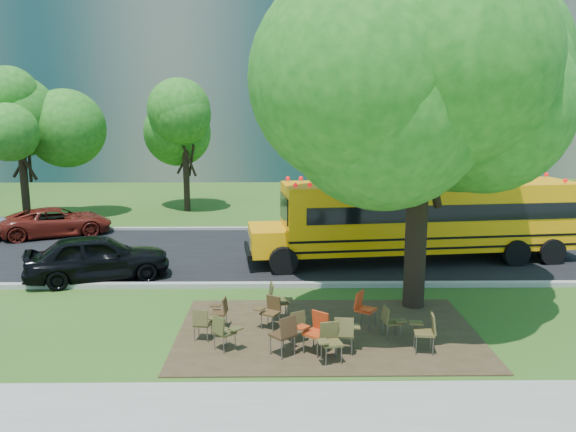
{
  "coord_description": "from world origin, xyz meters",
  "views": [
    {
      "loc": [
        -0.08,
        -12.98,
        5.14
      ],
      "look_at": [
        0.13,
        4.06,
        1.95
      ],
      "focal_mm": 35.0,
      "sensor_mm": 36.0,
      "label": 1
    }
  ],
  "objects_px": {
    "chair_6": "(427,328)",
    "chair_11": "(296,323)",
    "chair_3": "(316,328)",
    "chair_2": "(285,331)",
    "chair_7": "(390,319)",
    "bg_car_red": "(57,222)",
    "black_car": "(98,257)",
    "chair_10": "(277,298)",
    "school_bus": "(426,216)",
    "chair_5": "(330,338)",
    "main_tree": "(423,71)",
    "chair_12": "(363,306)",
    "chair_8": "(221,310)",
    "chair_4": "(345,331)",
    "chair_9": "(270,309)",
    "chair_0": "(203,321)",
    "chair_1": "(224,330)"
  },
  "relations": [
    {
      "from": "chair_3",
      "to": "chair_10",
      "type": "height_order",
      "value": "chair_10"
    },
    {
      "from": "chair_4",
      "to": "bg_car_red",
      "type": "height_order",
      "value": "bg_car_red"
    },
    {
      "from": "chair_3",
      "to": "black_car",
      "type": "relative_size",
      "value": 0.22
    },
    {
      "from": "chair_11",
      "to": "chair_9",
      "type": "bearing_deg",
      "value": 96.03
    },
    {
      "from": "chair_2",
      "to": "chair_10",
      "type": "height_order",
      "value": "chair_10"
    },
    {
      "from": "chair_11",
      "to": "main_tree",
      "type": "bearing_deg",
      "value": 7.78
    },
    {
      "from": "chair_2",
      "to": "chair_10",
      "type": "bearing_deg",
      "value": 54.44
    },
    {
      "from": "chair_4",
      "to": "chair_6",
      "type": "relative_size",
      "value": 0.98
    },
    {
      "from": "chair_10",
      "to": "chair_11",
      "type": "distance_m",
      "value": 1.42
    },
    {
      "from": "bg_car_red",
      "to": "chair_5",
      "type": "bearing_deg",
      "value": -163.34
    },
    {
      "from": "chair_0",
      "to": "chair_7",
      "type": "relative_size",
      "value": 0.99
    },
    {
      "from": "chair_5",
      "to": "chair_11",
      "type": "height_order",
      "value": "chair_5"
    },
    {
      "from": "chair_8",
      "to": "chair_11",
      "type": "relative_size",
      "value": 0.98
    },
    {
      "from": "chair_5",
      "to": "black_car",
      "type": "xyz_separation_m",
      "value": [
        -6.63,
        5.87,
        0.2
      ]
    },
    {
      "from": "chair_4",
      "to": "chair_9",
      "type": "relative_size",
      "value": 1.1
    },
    {
      "from": "chair_3",
      "to": "chair_5",
      "type": "height_order",
      "value": "chair_3"
    },
    {
      "from": "chair_11",
      "to": "chair_5",
      "type": "bearing_deg",
      "value": -85.0
    },
    {
      "from": "chair_3",
      "to": "bg_car_red",
      "type": "relative_size",
      "value": 0.21
    },
    {
      "from": "chair_2",
      "to": "chair_7",
      "type": "distance_m",
      "value": 2.56
    },
    {
      "from": "chair_8",
      "to": "black_car",
      "type": "xyz_separation_m",
      "value": [
        -4.19,
        3.99,
        0.25
      ]
    },
    {
      "from": "chair_2",
      "to": "chair_5",
      "type": "xyz_separation_m",
      "value": [
        0.92,
        -0.28,
        -0.05
      ]
    },
    {
      "from": "bg_car_red",
      "to": "black_car",
      "type": "bearing_deg",
      "value": -173.12
    },
    {
      "from": "chair_5",
      "to": "school_bus",
      "type": "bearing_deg",
      "value": -129.3
    },
    {
      "from": "chair_12",
      "to": "chair_6",
      "type": "bearing_deg",
      "value": 70.96
    },
    {
      "from": "chair_1",
      "to": "chair_12",
      "type": "distance_m",
      "value": 3.47
    },
    {
      "from": "chair_5",
      "to": "chair_4",
      "type": "bearing_deg",
      "value": -149.22
    },
    {
      "from": "chair_10",
      "to": "chair_12",
      "type": "distance_m",
      "value": 2.13
    },
    {
      "from": "chair_3",
      "to": "bg_car_red",
      "type": "xyz_separation_m",
      "value": [
        -10.09,
        11.7,
        0.03
      ]
    },
    {
      "from": "chair_12",
      "to": "bg_car_red",
      "type": "relative_size",
      "value": 0.21
    },
    {
      "from": "chair_8",
      "to": "chair_0",
      "type": "bearing_deg",
      "value": 163.48
    },
    {
      "from": "chair_5",
      "to": "chair_10",
      "type": "bearing_deg",
      "value": -77.32
    },
    {
      "from": "chair_9",
      "to": "chair_10",
      "type": "bearing_deg",
      "value": -77.33
    },
    {
      "from": "chair_8",
      "to": "bg_car_red",
      "type": "xyz_separation_m",
      "value": [
        -7.9,
        10.25,
        0.13
      ]
    },
    {
      "from": "chair_3",
      "to": "chair_7",
      "type": "xyz_separation_m",
      "value": [
        1.74,
        0.73,
        -0.09
      ]
    },
    {
      "from": "chair_6",
      "to": "chair_11",
      "type": "xyz_separation_m",
      "value": [
        -2.78,
        0.55,
        -0.08
      ]
    },
    {
      "from": "main_tree",
      "to": "chair_2",
      "type": "height_order",
      "value": "main_tree"
    },
    {
      "from": "chair_0",
      "to": "chair_10",
      "type": "distance_m",
      "value": 2.06
    },
    {
      "from": "school_bus",
      "to": "chair_9",
      "type": "bearing_deg",
      "value": -137.13
    },
    {
      "from": "chair_7",
      "to": "chair_9",
      "type": "bearing_deg",
      "value": -113.45
    },
    {
      "from": "school_bus",
      "to": "chair_3",
      "type": "distance_m",
      "value": 8.78
    },
    {
      "from": "chair_3",
      "to": "chair_6",
      "type": "bearing_deg",
      "value": -140.61
    },
    {
      "from": "chair_6",
      "to": "chair_10",
      "type": "bearing_deg",
      "value": 66.59
    },
    {
      "from": "chair_1",
      "to": "main_tree",
      "type": "bearing_deg",
      "value": 76.2
    },
    {
      "from": "chair_3",
      "to": "chair_6",
      "type": "height_order",
      "value": "chair_3"
    },
    {
      "from": "chair_10",
      "to": "chair_11",
      "type": "xyz_separation_m",
      "value": [
        0.45,
        -1.34,
        -0.12
      ]
    },
    {
      "from": "chair_5",
      "to": "chair_6",
      "type": "bearing_deg",
      "value": 178.76
    },
    {
      "from": "chair_5",
      "to": "chair_8",
      "type": "height_order",
      "value": "chair_5"
    },
    {
      "from": "school_bus",
      "to": "chair_2",
      "type": "relative_size",
      "value": 12.3
    },
    {
      "from": "chair_6",
      "to": "chair_7",
      "type": "xyz_separation_m",
      "value": [
        -0.64,
        0.73,
        -0.08
      ]
    },
    {
      "from": "main_tree",
      "to": "chair_2",
      "type": "xyz_separation_m",
      "value": [
        -3.44,
        -3.07,
        -5.56
      ]
    }
  ]
}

